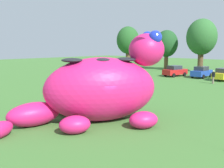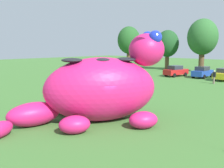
{
  "view_description": "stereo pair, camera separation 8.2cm",
  "coord_description": "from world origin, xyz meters",
  "px_view_note": "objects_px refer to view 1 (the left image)",
  "views": [
    {
      "loc": [
        11.05,
        -11.17,
        4.78
      ],
      "look_at": [
        -0.58,
        0.84,
        2.27
      ],
      "focal_mm": 40.75,
      "sensor_mm": 36.0,
      "label": 1
    },
    {
      "loc": [
        11.11,
        -11.12,
        4.78
      ],
      "look_at": [
        -0.58,
        0.84,
        2.27
      ],
      "focal_mm": 40.75,
      "sensor_mm": 36.0,
      "label": 2
    }
  ],
  "objects_px": {
    "car_red": "(175,71)",
    "car_yellow": "(224,74)",
    "giant_inflatable_creature": "(101,88)",
    "car_blue": "(202,72)",
    "spectator_by_cars": "(132,75)",
    "spectator_near_inflatable": "(213,77)"
  },
  "relations": [
    {
      "from": "car_red",
      "to": "spectator_by_cars",
      "type": "xyz_separation_m",
      "value": [
        -1.08,
        -9.22,
        -0.01
      ]
    },
    {
      "from": "giant_inflatable_creature",
      "to": "spectator_by_cars",
      "type": "bearing_deg",
      "value": 123.25
    },
    {
      "from": "spectator_by_cars",
      "to": "car_red",
      "type": "bearing_deg",
      "value": 83.33
    },
    {
      "from": "car_red",
      "to": "spectator_near_inflatable",
      "type": "bearing_deg",
      "value": -25.55
    },
    {
      "from": "spectator_near_inflatable",
      "to": "car_red",
      "type": "bearing_deg",
      "value": 154.45
    },
    {
      "from": "spectator_near_inflatable",
      "to": "spectator_by_cars",
      "type": "height_order",
      "value": "same"
    },
    {
      "from": "giant_inflatable_creature",
      "to": "spectator_near_inflatable",
      "type": "relative_size",
      "value": 6.59
    },
    {
      "from": "car_yellow",
      "to": "car_blue",
      "type": "bearing_deg",
      "value": 167.12
    },
    {
      "from": "giant_inflatable_creature",
      "to": "car_blue",
      "type": "relative_size",
      "value": 2.74
    },
    {
      "from": "giant_inflatable_creature",
      "to": "car_red",
      "type": "height_order",
      "value": "giant_inflatable_creature"
    },
    {
      "from": "car_red",
      "to": "spectator_by_cars",
      "type": "distance_m",
      "value": 9.28
    },
    {
      "from": "car_blue",
      "to": "giant_inflatable_creature",
      "type": "bearing_deg",
      "value": -78.59
    },
    {
      "from": "car_blue",
      "to": "spectator_near_inflatable",
      "type": "bearing_deg",
      "value": -52.16
    },
    {
      "from": "car_yellow",
      "to": "giant_inflatable_creature",
      "type": "bearing_deg",
      "value": -86.38
    },
    {
      "from": "car_red",
      "to": "spectator_by_cars",
      "type": "relative_size",
      "value": 2.54
    },
    {
      "from": "car_red",
      "to": "car_blue",
      "type": "xyz_separation_m",
      "value": [
        3.82,
        1.26,
        0.0
      ]
    },
    {
      "from": "spectator_by_cars",
      "to": "car_blue",
      "type": "bearing_deg",
      "value": 64.95
    },
    {
      "from": "car_red",
      "to": "car_yellow",
      "type": "relative_size",
      "value": 1.03
    },
    {
      "from": "car_blue",
      "to": "spectator_by_cars",
      "type": "bearing_deg",
      "value": -115.05
    },
    {
      "from": "car_blue",
      "to": "car_yellow",
      "type": "height_order",
      "value": "same"
    },
    {
      "from": "car_red",
      "to": "spectator_near_inflatable",
      "type": "distance_m",
      "value": 8.46
    },
    {
      "from": "car_blue",
      "to": "car_yellow",
      "type": "bearing_deg",
      "value": -12.88
    }
  ]
}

